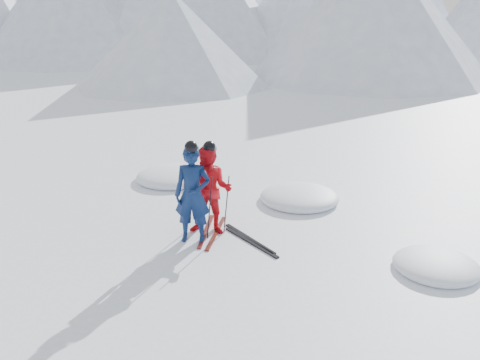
% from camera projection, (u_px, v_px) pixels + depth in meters
% --- Properties ---
extents(ground, '(160.00, 160.00, 0.00)m').
position_uv_depth(ground, '(312.00, 252.00, 10.01)').
color(ground, white).
rests_on(ground, ground).
extents(skier_blue, '(0.85, 0.68, 2.02)m').
position_uv_depth(skier_blue, '(193.00, 195.00, 10.19)').
color(skier_blue, '#0C1E48').
rests_on(skier_blue, ground).
extents(skier_red, '(1.10, 0.96, 1.92)m').
position_uv_depth(skier_red, '(210.00, 191.00, 10.56)').
color(skier_red, red).
rests_on(skier_red, ground).
extents(pole_blue_left, '(0.13, 0.09, 1.34)m').
position_uv_depth(pole_blue_left, '(184.00, 205.00, 10.54)').
color(pole_blue_left, black).
rests_on(pole_blue_left, ground).
extents(pole_blue_right, '(0.13, 0.08, 1.34)m').
position_uv_depth(pole_blue_right, '(210.00, 208.00, 10.42)').
color(pole_blue_right, black).
rests_on(pole_blue_right, ground).
extents(pole_red_left, '(0.13, 0.10, 1.27)m').
position_uv_depth(pole_red_left, '(204.00, 199.00, 11.00)').
color(pole_red_left, black).
rests_on(pole_red_left, ground).
extents(pole_red_right, '(0.13, 0.09, 1.27)m').
position_uv_depth(pole_red_right, '(226.00, 205.00, 10.68)').
color(pole_red_right, black).
rests_on(pole_red_right, ground).
extents(ski_worn_left, '(0.62, 1.64, 0.03)m').
position_uv_depth(ski_worn_left, '(206.00, 231.00, 10.92)').
color(ski_worn_left, black).
rests_on(ski_worn_left, ground).
extents(ski_worn_right, '(0.50, 1.67, 0.03)m').
position_uv_depth(ski_worn_right, '(216.00, 233.00, 10.82)').
color(ski_worn_right, black).
rests_on(ski_worn_right, ground).
extents(ski_loose_a, '(1.50, 0.97, 0.03)m').
position_uv_depth(ski_loose_a, '(249.00, 238.00, 10.56)').
color(ski_loose_a, black).
rests_on(ski_loose_a, ground).
extents(ski_loose_b, '(1.52, 0.92, 0.03)m').
position_uv_depth(ski_loose_b, '(251.00, 242.00, 10.40)').
color(ski_loose_b, black).
rests_on(ski_loose_b, ground).
extents(snow_lumps, '(8.89, 4.20, 0.44)m').
position_uv_depth(snow_lumps, '(260.00, 201.00, 12.65)').
color(snow_lumps, white).
rests_on(snow_lumps, ground).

